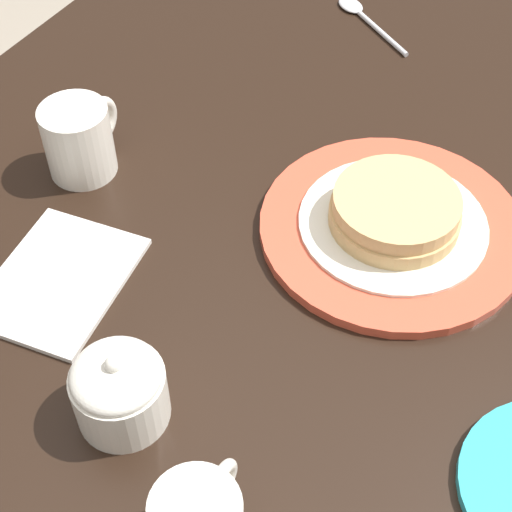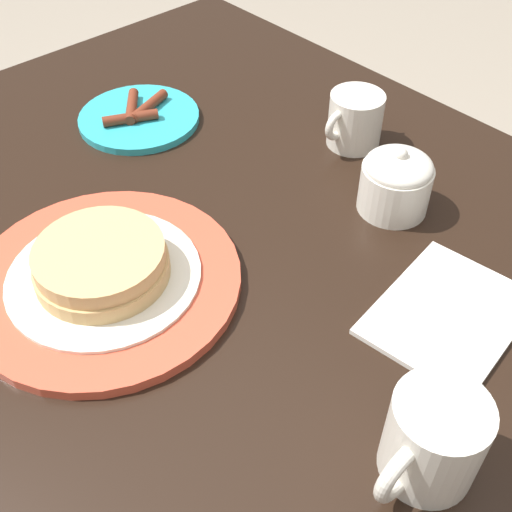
# 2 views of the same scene
# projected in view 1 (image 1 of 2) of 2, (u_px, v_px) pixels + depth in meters

# --- Properties ---
(ground_plane) EXTENTS (8.00, 8.00, 0.00)m
(ground_plane) POSITION_uv_depth(u_px,v_px,m) (325.00, 485.00, 1.42)
(ground_plane) COLOR gray
(dining_table) EXTENTS (1.18, 1.08, 0.73)m
(dining_table) POSITION_uv_depth(u_px,v_px,m) (358.00, 262.00, 0.95)
(dining_table) COLOR black
(dining_table) RESTS_ON ground_plane
(pancake_plate) EXTENTS (0.28, 0.28, 0.05)m
(pancake_plate) POSITION_uv_depth(u_px,v_px,m) (393.00, 221.00, 0.82)
(pancake_plate) COLOR #DB5138
(pancake_plate) RESTS_ON dining_table
(coffee_mug) EXTENTS (0.11, 0.08, 0.08)m
(coffee_mug) POSITION_uv_depth(u_px,v_px,m) (80.00, 139.00, 0.87)
(coffee_mug) COLOR silver
(coffee_mug) RESTS_ON dining_table
(sugar_bowl) EXTENTS (0.08, 0.08, 0.08)m
(sugar_bowl) POSITION_uv_depth(u_px,v_px,m) (119.00, 389.00, 0.66)
(sugar_bowl) COLOR silver
(sugar_bowl) RESTS_ON dining_table
(napkin) EXTENTS (0.18, 0.15, 0.01)m
(napkin) POSITION_uv_depth(u_px,v_px,m) (59.00, 280.00, 0.79)
(napkin) COLOR silver
(napkin) RESTS_ON dining_table
(spoon) EXTENTS (0.10, 0.15, 0.01)m
(spoon) POSITION_uv_depth(u_px,v_px,m) (361.00, 14.00, 1.11)
(spoon) COLOR silver
(spoon) RESTS_ON dining_table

